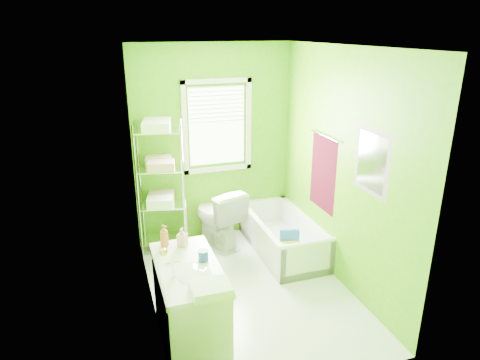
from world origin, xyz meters
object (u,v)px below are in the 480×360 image
object	(u,v)px
toilet	(218,216)
wire_shelf_unit	(161,173)
bathtub	(283,240)
vanity	(190,302)

from	to	relation	value
toilet	wire_shelf_unit	bearing A→B (deg)	-25.32
wire_shelf_unit	bathtub	bearing A→B (deg)	-20.50
toilet	wire_shelf_unit	world-z (taller)	wire_shelf_unit
bathtub	wire_shelf_unit	size ratio (longest dim) A/B	0.86
bathtub	vanity	size ratio (longest dim) A/B	1.34
vanity	wire_shelf_unit	size ratio (longest dim) A/B	0.64
vanity	toilet	bearing A→B (deg)	67.02
bathtub	toilet	distance (m)	0.91
vanity	wire_shelf_unit	xyz separation A→B (m)	(0.06, 1.85, 0.63)
toilet	bathtub	bearing A→B (deg)	131.94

